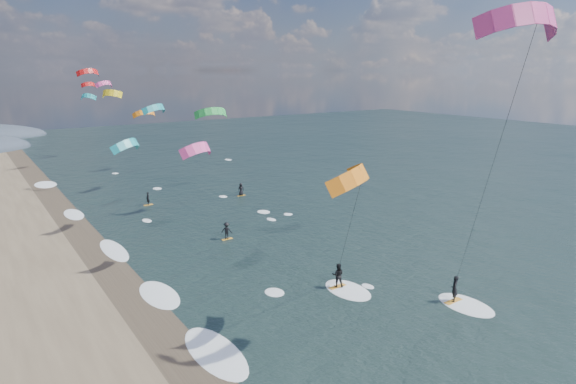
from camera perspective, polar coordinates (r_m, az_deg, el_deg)
ground at (r=30.96m, az=14.90°, el=-17.05°), size 260.00×260.00×0.00m
wet_sand_strip at (r=32.25m, az=-14.82°, el=-15.68°), size 3.00×240.00×0.00m
kitesurfer_near_a at (r=27.64m, az=25.90°, el=11.46°), size 8.06×8.81×19.32m
kitesurfer_near_b at (r=29.89m, az=8.09°, el=-2.40°), size 7.28×9.13×11.53m
far_kitesurfers at (r=53.76m, az=-8.26°, el=-2.12°), size 12.56×17.20×1.72m
bg_kite_field at (r=71.96m, az=-18.34°, el=10.28°), size 14.71×72.35×8.07m
shoreline_surf at (r=36.59m, az=-15.62°, el=-11.97°), size 2.40×79.40×0.11m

